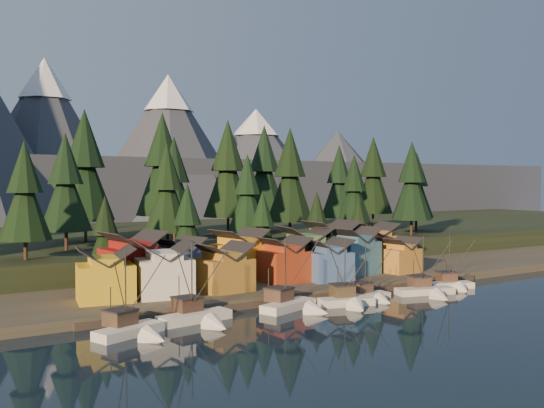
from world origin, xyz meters
TOP-DOWN VIEW (x-y plane):
  - ground at (0.00, 0.00)m, footprint 500.00×500.00m
  - shore_strip at (0.00, 40.00)m, footprint 400.00×50.00m
  - hillside at (0.00, 90.00)m, footprint 420.00×100.00m
  - dock at (0.00, 16.50)m, footprint 80.00×4.00m
  - mountain_ridge at (-4.20, 213.59)m, footprint 560.00×190.00m
  - boat_0 at (-34.20, 7.49)m, footprint 10.25×10.86m
  - boat_1 at (-23.82, 9.99)m, footprint 11.51×12.30m
  - boat_2 at (-7.70, 9.70)m, footprint 11.09×11.64m
  - boat_3 at (1.45, 7.68)m, footprint 9.66×10.31m
  - boat_4 at (7.86, 9.67)m, footprint 8.43×9.15m
  - boat_5 at (19.44, 7.64)m, footprint 11.26×11.73m
  - boat_6 at (28.27, 9.77)m, footprint 9.14×9.70m
  - house_front_0 at (-32.44, 25.42)m, footprint 9.62×9.25m
  - house_front_1 at (-23.31, 24.12)m, footprint 9.80×9.53m
  - house_front_2 at (-12.74, 23.79)m, footprint 8.66×8.72m
  - house_front_3 at (1.25, 26.23)m, footprint 8.15×7.78m
  - house_front_4 at (8.90, 23.16)m, footprint 8.63×9.15m
  - house_front_5 at (18.01, 26.54)m, footprint 9.85×9.13m
  - house_front_6 at (27.64, 23.34)m, footprint 7.64×7.28m
  - house_back_0 at (-25.60, 32.56)m, footprint 10.19×9.86m
  - house_back_1 at (-16.39, 34.01)m, footprint 9.02×9.09m
  - house_back_2 at (-4.43, 33.12)m, footprint 9.97×9.35m
  - house_back_3 at (10.00, 31.54)m, footprint 10.87×10.04m
  - house_back_4 at (17.44, 33.11)m, footprint 10.23×9.88m
  - house_back_5 at (28.91, 32.70)m, footprint 10.07×10.15m
  - tree_hill_2 at (-40.00, 48.00)m, footprint 9.25×9.25m
  - tree_hill_3 at (-30.00, 60.00)m, footprint 10.39×10.39m
  - tree_hill_4 at (-22.00, 75.00)m, footprint 13.34×13.34m
  - tree_hill_5 at (-12.00, 50.00)m, footprint 9.50×9.50m
  - tree_hill_6 at (-4.00, 65.00)m, footprint 10.62×10.62m
  - tree_hill_7 at (6.00, 48.00)m, footprint 8.68×8.68m
  - tree_hill_8 at (14.00, 72.00)m, footprint 13.00×13.00m
  - tree_hill_9 at (22.00, 55.00)m, footprint 11.74×11.74m
  - tree_hill_10 at (30.00, 80.00)m, footprint 13.05×13.05m
  - tree_hill_11 at (38.00, 50.00)m, footprint 9.01×9.01m
  - tree_hill_12 at (46.00, 66.00)m, footprint 10.55×10.55m
  - tree_hill_13 at (56.00, 48.00)m, footprint 10.67×10.67m
  - tree_hill_14 at (64.00, 72.00)m, footprint 11.99×11.99m
  - tree_hill_15 at (0.00, 82.00)m, footprint 13.88×13.88m
  - tree_hill_17 at (68.00, 58.00)m, footprint 9.82×9.82m
  - tree_shore_0 at (-28.00, 40.00)m, footprint 6.91×6.91m
  - tree_shore_1 at (-12.00, 40.00)m, footprint 7.86×7.86m
  - tree_shore_2 at (5.00, 40.00)m, footprint 7.22×7.22m
  - tree_shore_3 at (19.00, 40.00)m, footprint 7.11×7.11m
  - tree_shore_4 at (31.00, 40.00)m, footprint 6.45×6.45m

SIDE VIEW (x-z plane):
  - ground at x=0.00m, z-range 0.00..0.00m
  - dock at x=0.00m, z-range 0.00..1.00m
  - shore_strip at x=0.00m, z-range 0.00..1.50m
  - boat_4 at x=7.86m, z-range -3.17..7.29m
  - boat_5 at x=19.44m, z-range -3.67..7.85m
  - boat_6 at x=28.27m, z-range -3.33..7.75m
  - boat_1 at x=-23.82m, z-range -3.92..8.56m
  - boat_2 at x=-7.70m, z-range -3.86..8.64m
  - boat_0 at x=-34.20m, z-range -3.70..8.55m
  - boat_3 at x=1.45m, z-range -3.60..8.50m
  - hillside at x=0.00m, z-range 0.00..6.00m
  - house_front_6 at x=27.64m, z-range 1.68..8.80m
  - house_front_4 at x=8.90m, z-range 1.70..9.50m
  - house_front_2 at x=-12.74m, z-range 1.71..9.81m
  - house_front_3 at x=1.25m, z-range 1.71..9.96m
  - house_front_0 at x=-32.44m, z-range 1.71..10.07m
  - house_back_1 at x=-16.39m, z-range 1.71..10.12m
  - house_front_1 at x=-23.31m, z-range 1.72..10.50m
  - house_front_5 at x=18.01m, z-range 1.74..11.14m
  - house_back_2 at x=-4.43m, z-range 1.74..11.23m
  - house_back_5 at x=28.91m, z-range 1.74..11.31m
  - house_back_3 at x=10.00m, z-range 1.74..11.38m
  - house_back_0 at x=-25.60m, z-range 1.75..11.80m
  - house_back_4 at x=17.44m, z-range 1.76..12.13m
  - tree_shore_4 at x=31.00m, z-range 2.19..17.21m
  - tree_shore_0 at x=-28.00m, z-range 2.24..18.34m
  - tree_shore_3 at x=19.00m, z-range 2.26..18.84m
  - tree_shore_2 at x=5.00m, z-range 2.28..19.08m
  - tree_shore_1 at x=-12.00m, z-range 2.35..20.66m
  - tree_hill_7 at x=6.00m, z-range 6.94..27.15m
  - tree_hill_11 at x=38.00m, z-range 6.98..27.96m
  - tree_hill_2 at x=-40.00m, z-range 7.00..28.54m
  - tree_hill_5 at x=-12.00m, z-range 7.03..29.15m
  - tree_hill_17 at x=68.00m, z-range 7.06..29.93m
  - tree_hill_3 at x=-30.00m, z-range 7.13..31.33m
  - tree_hill_12 at x=46.00m, z-range 7.15..31.71m
  - tree_hill_6 at x=-4.00m, z-range 7.15..31.89m
  - tree_hill_13 at x=56.00m, z-range 7.16..32.01m
  - tree_hill_9 at x=22.00m, z-range 7.28..34.62m
  - tree_hill_14 at x=64.00m, z-range 7.30..35.23m
  - tree_hill_8 at x=14.00m, z-range 7.42..37.69m
  - tree_hill_10 at x=30.00m, z-range 7.42..37.81m
  - tree_hill_4 at x=-22.00m, z-range 7.45..38.52m
  - tree_hill_15 at x=0.00m, z-range 7.51..39.85m
  - mountain_ridge at x=-4.20m, z-range -18.94..71.06m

